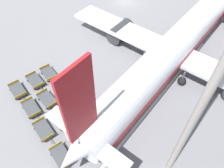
% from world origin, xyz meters
% --- Properties ---
extents(ground_plane, '(500.00, 500.00, 0.00)m').
position_xyz_m(ground_plane, '(0.00, 0.00, 0.00)').
color(ground_plane, gray).
extents(airplane, '(34.00, 43.80, 13.03)m').
position_xyz_m(airplane, '(16.15, -7.94, 3.05)').
color(airplane, silver).
rests_on(airplane, ground_plane).
extents(baggage_dolly_row_near_col_a, '(3.45, 1.92, 0.92)m').
position_xyz_m(baggage_dolly_row_near_col_a, '(5.00, -26.66, 0.47)').
color(baggage_dolly_row_near_col_a, '#424449').
rests_on(baggage_dolly_row_near_col_a, ground_plane).
extents(baggage_dolly_row_near_col_b, '(3.45, 1.93, 0.92)m').
position_xyz_m(baggage_dolly_row_near_col_b, '(8.65, -27.02, 0.47)').
color(baggage_dolly_row_near_col_b, '#424449').
rests_on(baggage_dolly_row_near_col_b, ground_plane).
extents(baggage_dolly_row_near_col_c, '(3.45, 1.92, 0.92)m').
position_xyz_m(baggage_dolly_row_near_col_c, '(12.14, -27.71, 0.47)').
color(baggage_dolly_row_near_col_c, '#424449').
rests_on(baggage_dolly_row_near_col_c, ground_plane).
extents(baggage_dolly_row_near_col_d, '(3.46, 1.96, 0.92)m').
position_xyz_m(baggage_dolly_row_near_col_d, '(15.98, -28.24, 0.47)').
color(baggage_dolly_row_near_col_d, '#424449').
rests_on(baggage_dolly_row_near_col_d, ground_plane).
extents(baggage_dolly_row_mid_a_col_a, '(3.44, 1.86, 0.92)m').
position_xyz_m(baggage_dolly_row_mid_a_col_a, '(5.28, -24.19, 0.47)').
color(baggage_dolly_row_mid_a_col_a, '#424449').
rests_on(baggage_dolly_row_mid_a_col_a, ground_plane).
extents(baggage_dolly_row_mid_a_col_b, '(3.42, 1.78, 0.92)m').
position_xyz_m(baggage_dolly_row_mid_a_col_b, '(8.97, -24.91, 0.47)').
color(baggage_dolly_row_mid_a_col_b, '#424449').
rests_on(baggage_dolly_row_mid_a_col_b, ground_plane).
extents(baggage_dolly_row_mid_a_col_c, '(3.44, 1.86, 0.92)m').
position_xyz_m(baggage_dolly_row_mid_a_col_c, '(12.55, -25.47, 0.47)').
color(baggage_dolly_row_mid_a_col_c, '#424449').
rests_on(baggage_dolly_row_mid_a_col_c, ground_plane).
extents(baggage_dolly_row_mid_a_col_d, '(3.46, 1.95, 0.92)m').
position_xyz_m(baggage_dolly_row_mid_a_col_d, '(16.11, -25.87, 0.47)').
color(baggage_dolly_row_mid_a_col_d, '#424449').
rests_on(baggage_dolly_row_mid_a_col_d, ground_plane).
extents(baggage_dolly_row_mid_b_col_a, '(3.45, 1.92, 0.92)m').
position_xyz_m(baggage_dolly_row_mid_b_col_a, '(5.48, -22.13, 0.47)').
color(baggage_dolly_row_mid_b_col_a, '#424449').
rests_on(baggage_dolly_row_mid_b_col_a, ground_plane).
extents(baggage_dolly_row_mid_b_col_b, '(3.44, 1.83, 0.92)m').
position_xyz_m(baggage_dolly_row_mid_b_col_b, '(9.16, -22.46, 0.47)').
color(baggage_dolly_row_mid_b_col_b, '#424449').
rests_on(baggage_dolly_row_mid_b_col_b, ground_plane).
extents(baggage_dolly_row_mid_b_col_c, '(3.46, 1.94, 0.92)m').
position_xyz_m(baggage_dolly_row_mid_b_col_c, '(13.01, -22.91, 0.47)').
color(baggage_dolly_row_mid_b_col_c, '#424449').
rests_on(baggage_dolly_row_mid_b_col_c, ground_plane).
extents(baggage_dolly_row_mid_b_col_d, '(3.45, 1.92, 0.92)m').
position_xyz_m(baggage_dolly_row_mid_b_col_d, '(16.57, -23.64, 0.47)').
color(baggage_dolly_row_mid_b_col_d, '#424449').
rests_on(baggage_dolly_row_mid_b_col_d, ground_plane).
extents(stand_guidance_stripe, '(3.08, 31.67, 0.01)m').
position_xyz_m(stand_guidance_stripe, '(18.88, -17.13, 0.00)').
color(stand_guidance_stripe, white).
rests_on(stand_guidance_stripe, ground_plane).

